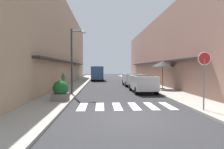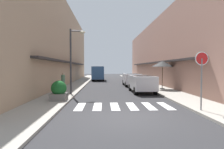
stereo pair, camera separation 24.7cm
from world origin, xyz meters
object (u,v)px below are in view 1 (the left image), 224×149
Objects in this scene: round_street_sign at (204,65)px; street_lamp at (74,54)px; cafe_umbrella at (163,64)px; parked_car_near at (142,82)px; pedestrian_walking_near at (64,81)px; parked_car_mid at (131,78)px; planter_corner at (61,91)px; delivery_van at (97,72)px.

street_lamp is (-6.97, 6.02, 0.95)m from round_street_sign.
street_lamp is at bearing -157.98° from cafe_umbrella.
cafe_umbrella reaches higher than parked_car_near.
street_lamp is 3.12× the size of pedestrian_walking_near.
pedestrian_walking_near is (-6.86, 0.80, 0.04)m from parked_car_near.
street_lamp is 3.37m from pedestrian_walking_near.
pedestrian_walking_near reaches higher than parked_car_mid.
street_lamp is 1.87× the size of cafe_umbrella.
round_street_sign is at bearing -79.55° from parked_car_near.
street_lamp reaches higher than planter_corner.
delivery_van reaches higher than parked_car_mid.
round_street_sign is 9.26m from street_lamp.
parked_car_mid is 2.67× the size of pedestrian_walking_near.
pedestrian_walking_near is (-6.86, -5.29, 0.04)m from parked_car_mid.
parked_car_near is 16.59m from delivery_van.
parked_car_near is 3.37m from cafe_umbrella.
parked_car_near is at bearing -4.11° from pedestrian_walking_near.
delivery_van is at bearing 104.74° from parked_car_near.
parked_car_near is 2.58× the size of pedestrian_walking_near.
parked_car_mid is 12.01m from planter_corner.
street_lamp is 8.60m from cafe_umbrella.
planter_corner is 5.14m from pedestrian_walking_near.
pedestrian_walking_near is (-1.25, 2.18, -2.24)m from street_lamp.
pedestrian_walking_near reaches higher than parked_car_near.
street_lamp reaches higher than parked_car_mid.
round_street_sign is 11.69m from pedestrian_walking_near.
planter_corner is (-8.40, -6.11, -1.80)m from cafe_umbrella.
street_lamp reaches higher than pedestrian_walking_near.
parked_car_mid is (-0.00, 6.09, 0.00)m from parked_car_near.
pedestrian_walking_near is at bearing 98.97° from planter_corner.
parked_car_mid is 1.54× the size of round_street_sign.
delivery_van reaches higher than pedestrian_walking_near.
parked_car_near is at bearing -141.97° from cafe_umbrella.
round_street_sign is 2.27× the size of planter_corner.
planter_corner is (-6.06, -10.36, -0.22)m from parked_car_mid.
cafe_umbrella is at bearing 83.97° from round_street_sign.
delivery_van is 24.11m from round_street_sign.
parked_car_mid is at bearing 90.00° from parked_car_near.
delivery_van is (-4.22, 16.03, 0.48)m from parked_car_near.
cafe_umbrella is (2.34, 1.83, 1.58)m from parked_car_near.
parked_car_near is 6.09m from parked_car_mid.
cafe_umbrella is (6.56, -14.20, 1.10)m from delivery_van.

